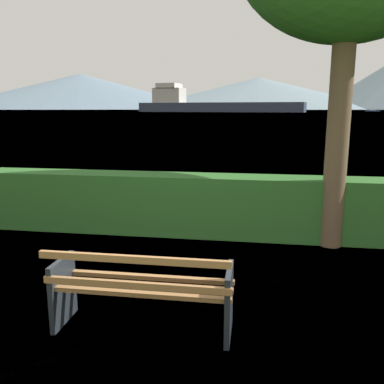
# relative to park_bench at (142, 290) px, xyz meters

# --- Properties ---
(ground_plane) EXTENTS (1400.00, 1400.00, 0.00)m
(ground_plane) POSITION_rel_park_bench_xyz_m (-0.00, 0.06, -0.43)
(ground_plane) COLOR olive
(water_surface) EXTENTS (620.00, 620.00, 0.00)m
(water_surface) POSITION_rel_park_bench_xyz_m (-0.00, 307.99, -0.43)
(water_surface) COLOR #7A99A8
(water_surface) RESTS_ON ground_plane
(park_bench) EXTENTS (1.75, 0.58, 0.87)m
(park_bench) POSITION_rel_park_bench_xyz_m (0.00, 0.00, 0.00)
(park_bench) COLOR olive
(park_bench) RESTS_ON ground_plane
(hedge_row) EXTENTS (8.29, 0.65, 1.02)m
(hedge_row) POSITION_rel_park_bench_xyz_m (-0.00, 3.18, 0.08)
(hedge_row) COLOR #285B23
(hedge_row) RESTS_ON ground_plane
(cargo_ship_large) EXTENTS (83.88, 28.75, 14.29)m
(cargo_ship_large) POSITION_rel_park_bench_xyz_m (-24.93, 203.14, 3.57)
(cargo_ship_large) COLOR #2D384C
(cargo_ship_large) RESTS_ON water_surface
(sailboat_mid) EXTENTS (8.45, 4.15, 1.35)m
(sailboat_mid) POSITION_rel_park_bench_xyz_m (67.30, 253.63, 0.04)
(sailboat_mid) COLOR #335693
(sailboat_mid) RESTS_ON water_surface
(distant_hills) EXTENTS (783.56, 397.05, 79.45)m
(distant_hills) POSITION_rel_park_bench_xyz_m (-65.78, 590.39, 27.95)
(distant_hills) COLOR slate
(distant_hills) RESTS_ON ground_plane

